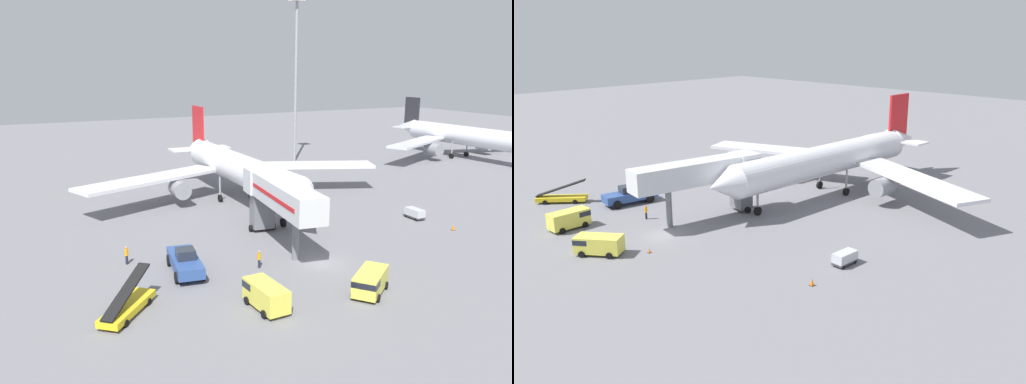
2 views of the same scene
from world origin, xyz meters
The scene contains 14 objects.
ground_plane centered at (0.00, 0.00, 0.00)m, with size 300.00×300.00×0.00m, color slate.
airplane_at_gate centered at (2.71, 26.39, 4.82)m, with size 45.84×42.04×12.47m.
jet_bridge centered at (-1.15, 7.17, 5.52)m, with size 5.48×16.74×7.40m.
pushback_tug centered at (-12.96, 3.77, 1.14)m, with size 3.53×7.26×2.48m.
belt_loader_truck centered at (-19.86, -2.32, 0.76)m, with size 5.63×6.06×3.12m.
service_van_outer_left centered at (-9.64, -6.17, 1.21)m, with size 2.38×4.64×2.12m.
service_van_near_center centered at (-0.34, -7.77, 1.14)m, with size 5.03×4.53×1.99m.
baggage_cart_mid_right centered at (19.27, 7.90, 0.74)m, with size 1.33×2.62×1.32m.
ground_crew_worker_foreground centered at (-6.14, 1.79, 0.93)m, with size 0.45×0.45×1.76m.
ground_crew_worker_midground centered at (-17.38, 8.49, 0.99)m, with size 0.44×0.44×1.87m.
safety_cone_alpha centered at (3.10, -3.91, 0.25)m, with size 0.33×0.33×0.51m.
safety_cone_bravo centered at (20.00, 2.13, 0.33)m, with size 0.44×0.44×0.67m.
airplane_background centered at (60.01, 38.15, 4.65)m, with size 42.43×38.17×11.92m.
apron_light_mast centered at (26.57, 50.34, 21.46)m, with size 2.40×2.40×32.01m.
Camera 1 is at (-27.90, -41.01, 19.17)m, focal length 37.04 mm.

